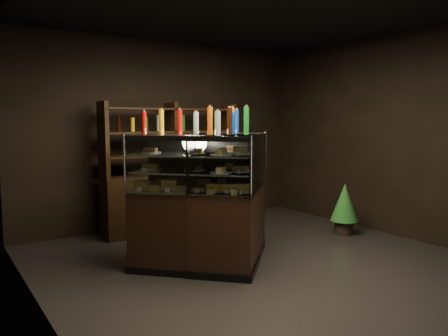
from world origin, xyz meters
The scene contains 7 objects.
ground centered at (0.00, 0.00, 0.00)m, with size 5.00×5.00×0.00m, color black.
room_shell centered at (0.00, 0.00, 1.94)m, with size 5.02×5.02×3.01m.
display_case centered at (-0.50, 0.28, 0.52)m, with size 2.03×1.55×1.58m.
food_display centered at (-0.50, 0.27, 1.15)m, with size 1.57×1.05×0.48m.
bottles_top centered at (-0.50, 0.28, 1.71)m, with size 1.39×0.91×0.30m.
potted_conifer centered at (1.91, 0.34, 0.51)m, with size 0.41×0.41×0.89m.
back_shelving centered at (-0.14, 2.05, 0.61)m, with size 2.21×0.47×2.00m.
Camera 1 is at (-3.27, -4.03, 1.74)m, focal length 35.00 mm.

